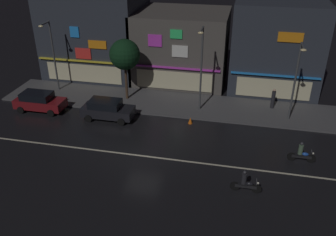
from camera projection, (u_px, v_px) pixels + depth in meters
name	position (u px, v px, depth m)	size (l,w,h in m)	color
ground_plane	(142.00, 156.00, 25.53)	(140.00, 140.00, 0.00)	black
lane_divider_stripe	(142.00, 156.00, 25.52)	(29.10, 0.16, 0.01)	beige
sidewalk_far	(168.00, 103.00, 32.94)	(30.63, 5.04, 0.14)	#4C4C4F
storefront_left_block	(96.00, 33.00, 38.24)	(9.78, 8.08, 8.77)	#2D333D
storefront_center_block	(276.00, 45.00, 34.59)	(8.18, 7.48, 8.50)	#2D333D
storefront_right_block	(182.00, 46.00, 36.83)	(9.15, 7.88, 7.02)	#56514C
streetlamp_west	(52.00, 51.00, 33.55)	(0.44, 1.64, 6.70)	#47494C
streetlamp_mid	(201.00, 63.00, 29.57)	(0.44, 1.64, 7.27)	#47494C
streetlamp_east	(296.00, 76.00, 28.09)	(0.44, 1.64, 6.52)	#47494C
pedestrian_on_sidewalk	(273.00, 99.00, 31.61)	(0.33, 0.33, 1.79)	#232328
street_tree	(125.00, 55.00, 31.78)	(2.72, 2.72, 5.59)	#473323
parked_car_near_kerb	(107.00, 109.00, 30.09)	(4.30, 1.98, 1.67)	black
parked_car_trailing	(39.00, 101.00, 31.47)	(4.30, 1.98, 1.67)	maroon
motorcycle_lead	(301.00, 154.00, 24.65)	(1.90, 0.60, 1.52)	black
motorcycle_following	(245.00, 183.00, 21.83)	(1.90, 0.60, 1.52)	black
traffic_cone	(190.00, 120.00, 29.61)	(0.36, 0.36, 0.55)	orange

